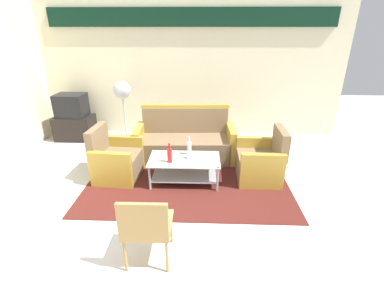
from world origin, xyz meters
TOP-DOWN VIEW (x-y plane):
  - ground_plane at (0.00, 0.00)m, footprint 14.00×14.00m
  - wall_back at (0.00, 3.05)m, footprint 6.52×0.19m
  - rug at (0.04, 0.94)m, footprint 3.17×2.28m
  - couch at (-0.05, 1.68)m, footprint 1.83×0.81m
  - armchair_left at (-1.14, 0.94)m, footprint 0.74×0.80m
  - armchair_right at (1.21, 0.97)m, footprint 0.71×0.77m
  - coffee_table at (-0.01, 0.81)m, footprint 1.10×0.60m
  - bottle_red at (-0.23, 0.69)m, footprint 0.07×0.07m
  - bottle_clear at (0.05, 0.97)m, footprint 0.07×0.07m
  - cup at (0.06, 0.83)m, footprint 0.08×0.08m
  - tv_stand at (-2.52, 2.55)m, footprint 0.80×0.50m
  - television at (-2.52, 2.55)m, footprint 0.62×0.47m
  - pedestal_fan at (-1.42, 2.60)m, footprint 0.36×0.36m
  - wicker_chair at (-0.29, -0.84)m, footprint 0.48×0.48m

SIDE VIEW (x-z plane):
  - ground_plane at x=0.00m, z-range 0.00..0.00m
  - rug at x=0.04m, z-range 0.00..0.01m
  - tv_stand at x=-2.52m, z-range 0.00..0.52m
  - coffee_table at x=-0.01m, z-range 0.07..0.47m
  - armchair_left at x=-1.14m, z-range -0.14..0.71m
  - armchair_right at x=1.21m, z-range -0.14..0.71m
  - couch at x=-0.05m, z-range -0.16..0.80m
  - cup at x=0.06m, z-range 0.41..0.51m
  - wicker_chair at x=-0.29m, z-range 0.07..0.91m
  - bottle_clear at x=0.05m, z-range 0.37..0.68m
  - bottle_red at x=-0.23m, z-range 0.37..0.68m
  - television at x=-2.52m, z-range 0.52..1.00m
  - pedestal_fan at x=-1.42m, z-range 0.38..1.65m
  - wall_back at x=0.00m, z-range 0.08..2.88m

